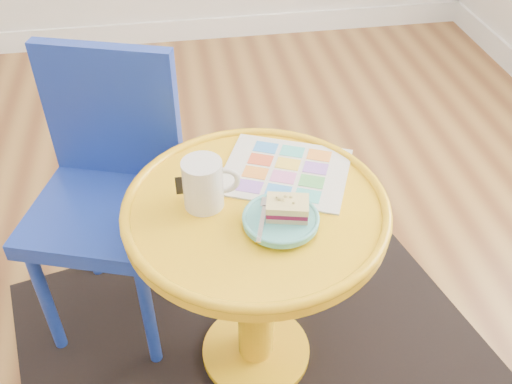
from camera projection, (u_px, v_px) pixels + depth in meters
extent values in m
plane|color=brown|center=(125.00, 324.00, 1.77)|extent=(4.00, 4.00, 0.00)
cube|color=white|center=(126.00, 34.00, 3.23)|extent=(4.00, 0.02, 0.12)
cube|color=black|center=(256.00, 353.00, 1.68)|extent=(1.52, 1.37, 0.01)
cylinder|color=gold|center=(256.00, 351.00, 1.68)|extent=(0.31, 0.31, 0.03)
cylinder|color=gold|center=(256.00, 289.00, 1.50)|extent=(0.10, 0.10, 0.53)
cylinder|color=gold|center=(256.00, 210.00, 1.32)|extent=(0.62, 0.62, 0.03)
cylinder|color=#172F98|center=(47.00, 304.00, 1.58)|extent=(0.03, 0.03, 0.39)
cylinder|color=#172F98|center=(149.00, 318.00, 1.55)|extent=(0.03, 0.03, 0.39)
cylinder|color=#172F98|center=(88.00, 231.00, 1.81)|extent=(0.03, 0.03, 0.39)
cylinder|color=#172F98|center=(178.00, 242.00, 1.77)|extent=(0.03, 0.03, 0.39)
cube|color=#172F98|center=(103.00, 213.00, 1.53)|extent=(0.47, 0.47, 0.05)
cube|color=#172F98|center=(111.00, 113.00, 1.51)|extent=(0.36, 0.16, 0.39)
cube|color=silver|center=(286.00, 171.00, 1.40)|extent=(0.38, 0.35, 0.01)
cylinder|color=silver|center=(203.00, 184.00, 1.27)|extent=(0.09, 0.09, 0.12)
torus|color=silver|center=(225.00, 180.00, 1.28)|extent=(0.07, 0.02, 0.07)
cylinder|color=#D1B78C|center=(201.00, 165.00, 1.24)|extent=(0.08, 0.08, 0.01)
cylinder|color=#53B0AD|center=(281.00, 223.00, 1.25)|extent=(0.07, 0.07, 0.01)
cylinder|color=#53B0AD|center=(281.00, 220.00, 1.25)|extent=(0.17, 0.17, 0.01)
cube|color=#D3BC8C|center=(287.00, 213.00, 1.24)|extent=(0.10, 0.08, 0.01)
cube|color=maroon|center=(287.00, 209.00, 1.24)|extent=(0.10, 0.08, 0.01)
cube|color=#EADB8C|center=(288.00, 204.00, 1.23)|extent=(0.10, 0.08, 0.02)
cube|color=silver|center=(262.00, 224.00, 1.22)|extent=(0.04, 0.11, 0.00)
cube|color=silver|center=(265.00, 203.00, 1.28)|extent=(0.03, 0.04, 0.00)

